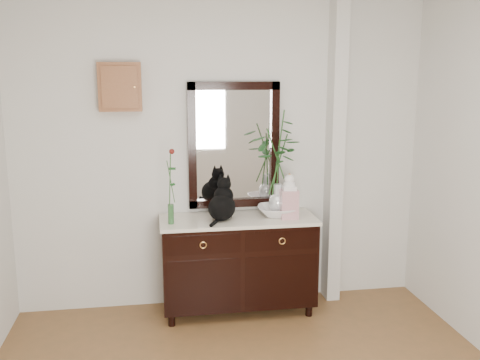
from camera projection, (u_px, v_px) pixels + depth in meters
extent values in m
cube|color=silver|center=(222.00, 156.00, 4.68)|extent=(3.60, 0.04, 2.70)
cube|color=silver|center=(335.00, 154.00, 4.76)|extent=(0.12, 0.20, 2.70)
cube|color=black|center=(238.00, 261.00, 4.63)|extent=(1.30, 0.50, 0.82)
cube|color=silver|center=(238.00, 220.00, 4.56)|extent=(1.33, 0.52, 0.03)
cube|color=black|center=(234.00, 146.00, 4.66)|extent=(0.80, 0.06, 1.10)
cube|color=white|center=(234.00, 145.00, 4.68)|extent=(0.66, 0.01, 0.96)
cube|color=brown|center=(120.00, 87.00, 4.39)|extent=(0.35, 0.10, 0.40)
imported|color=white|center=(277.00, 211.00, 4.62)|extent=(0.39, 0.39, 0.08)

